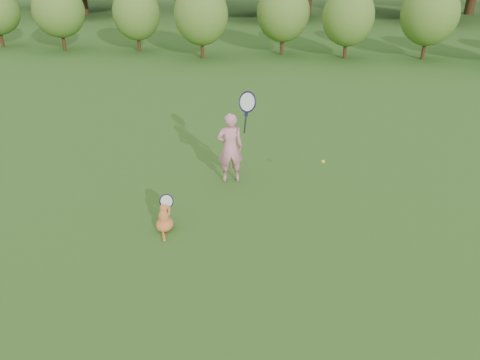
# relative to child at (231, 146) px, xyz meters

# --- Properties ---
(ground) EXTENTS (100.00, 100.00, 0.00)m
(ground) POSITION_rel_child_xyz_m (0.14, -2.13, -0.72)
(ground) COLOR #215317
(ground) RESTS_ON ground
(shrub_row) EXTENTS (28.00, 3.00, 2.80)m
(shrub_row) POSITION_rel_child_xyz_m (0.14, 10.87, 0.68)
(shrub_row) COLOR #487725
(shrub_row) RESTS_ON ground
(child) EXTENTS (0.82, 0.56, 2.05)m
(child) POSITION_rel_child_xyz_m (0.00, 0.00, 0.00)
(child) COLOR pink
(child) RESTS_ON ground
(cat) EXTENTS (0.34, 0.61, 0.65)m
(cat) POSITION_rel_child_xyz_m (-0.83, -1.87, -0.48)
(cat) COLOR #D35728
(cat) RESTS_ON ground
(tennis_ball) EXTENTS (0.06, 0.06, 0.06)m
(tennis_ball) POSITION_rel_child_xyz_m (1.71, -0.59, 0.05)
(tennis_ball) COLOR #C5C917
(tennis_ball) RESTS_ON ground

